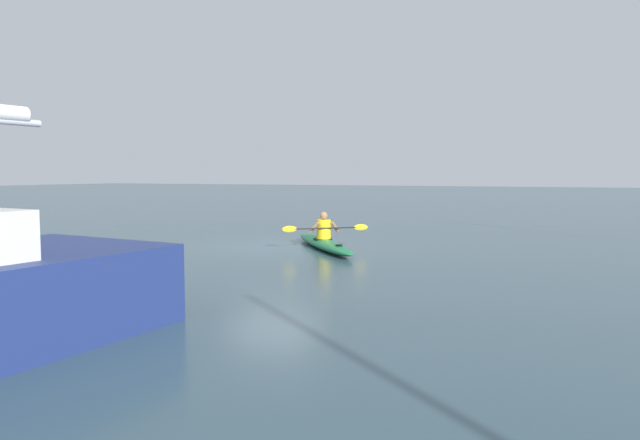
{
  "coord_description": "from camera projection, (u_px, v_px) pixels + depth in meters",
  "views": [
    {
      "loc": [
        -7.66,
        14.31,
        2.04
      ],
      "look_at": [
        -2.36,
        2.19,
        0.99
      ],
      "focal_mm": 32.84,
      "sensor_mm": 36.0,
      "label": 1
    }
  ],
  "objects": [
    {
      "name": "kayak",
      "position": [
        323.0,
        244.0,
        15.89
      ],
      "size": [
        3.43,
        4.03,
        0.28
      ],
      "color": "#19723F",
      "rests_on": "ground"
    },
    {
      "name": "ground_plane",
      "position": [
        274.0,
        247.0,
        16.29
      ],
      "size": [
        160.0,
        160.0,
        0.0
      ],
      "primitive_type": "plane",
      "color": "#334C56"
    },
    {
      "name": "kayaker",
      "position": [
        324.0,
        228.0,
        15.8
      ],
      "size": [
        1.87,
        1.54,
        0.73
      ],
      "color": "yellow",
      "rests_on": "kayak"
    }
  ]
}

